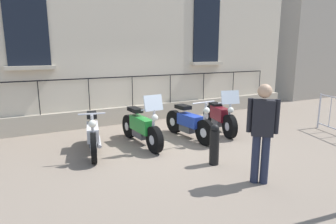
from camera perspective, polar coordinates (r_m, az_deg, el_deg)
The scene contains 8 objects.
ground_plane at distance 7.43m, azimuth 0.24°, elevation -6.14°, with size 60.00×60.00×0.00m, color gray.
building_facade at distance 9.74m, azimuth -8.19°, elevation 16.01°, with size 0.82×13.16×6.19m.
motorcycle_white at distance 6.88m, azimuth -14.47°, elevation -4.43°, with size 1.93×0.71×1.05m.
motorcycle_green at distance 7.24m, azimuth -5.25°, elevation -3.17°, with size 2.04×0.55×1.34m.
motorcycle_blue at distance 7.72m, azimuth 4.18°, elevation -2.27°, with size 2.00×0.68×1.08m.
motorcycle_maroon at distance 8.49m, azimuth 10.02°, elevation -1.03°, with size 1.99×0.74×1.28m.
bollard at distance 6.06m, azimuth 9.07°, elevation -6.28°, with size 0.20×0.20×0.85m.
pedestrian_standing at distance 5.25m, azimuth 17.97°, elevation -3.00°, with size 0.40×0.42×1.77m.
Camera 1 is at (6.21, -3.34, 2.31)m, focal length 31.13 mm.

